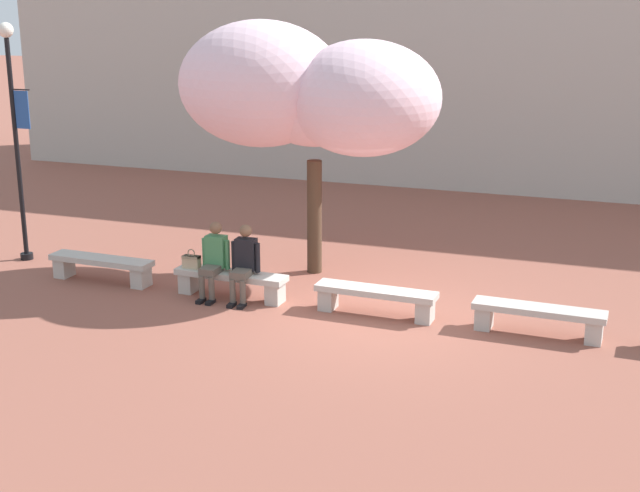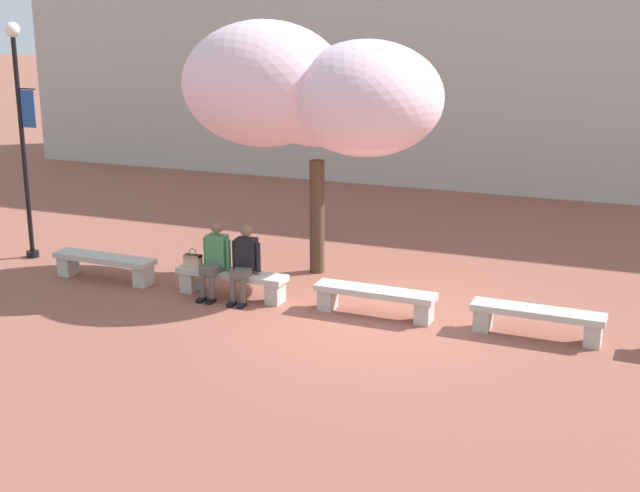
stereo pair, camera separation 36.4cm
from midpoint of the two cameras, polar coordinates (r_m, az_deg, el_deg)
name	(u,v)px [view 1 (the left image)]	position (r m, az deg, el deg)	size (l,w,h in m)	color
ground_plane	(375,315)	(14.34, 2.84, -4.43)	(100.00, 100.00, 0.00)	#8E5142
building_facade	(502,32)	(24.89, 11.16, 13.28)	(28.00, 4.00, 7.97)	#B7B2A8
stone_bench_west_end	(101,265)	(16.38, -14.43, -1.19)	(1.98, 0.47, 0.45)	#BCB7AD
stone_bench_near_west	(231,280)	(15.13, -6.41, -2.18)	(1.98, 0.47, 0.45)	#BCB7AD
stone_bench_center	(376,297)	(14.23, 2.86, -3.27)	(1.98, 0.47, 0.45)	#BCB7AD
stone_bench_near_east	(539,316)	(13.75, 13.08, -4.37)	(1.98, 0.47, 0.45)	#BCB7AD
person_seated_left	(214,257)	(15.09, -7.48, -0.72)	(0.51, 0.68, 1.29)	black
person_seated_right	(244,260)	(14.86, -5.58, -0.93)	(0.51, 0.69, 1.29)	black
handbag	(191,261)	(15.36, -8.90, -0.94)	(0.30, 0.15, 0.34)	tan
cherry_tree_main	(309,92)	(15.77, -1.39, 9.83)	(4.67, 2.90, 4.55)	#473323
lamp_post_with_banner	(15,122)	(17.72, -19.51, 7.50)	(0.54, 0.28, 4.47)	black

